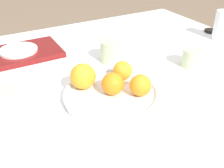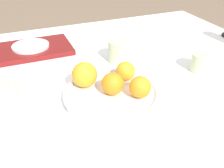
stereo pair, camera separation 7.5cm
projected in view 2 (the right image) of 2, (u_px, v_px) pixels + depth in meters
The scene contains 11 objects.
table at pixel (94, 137), 1.17m from camera, with size 1.45×0.89×0.75m.
fruit_platter at pixel (112, 94), 0.77m from camera, with size 0.29×0.29×0.03m.
orange_0 at pixel (113, 84), 0.75m from camera, with size 0.07×0.07×0.07m.
orange_1 at pixel (85, 75), 0.78m from camera, with size 0.08×0.08×0.08m.
orange_2 at pixel (140, 87), 0.74m from camera, with size 0.06×0.06×0.06m.
orange_3 at pixel (126, 71), 0.82m from camera, with size 0.06×0.06×0.06m.
serving_tray at pixel (31, 49), 1.06m from camera, with size 0.32×0.20×0.02m.
side_plate at pixel (31, 46), 1.05m from camera, with size 0.15×0.15×0.01m.
cup_0 at pixel (201, 62), 0.91m from camera, with size 0.07×0.07×0.07m.
cup_1 at pixel (4, 95), 0.73m from camera, with size 0.08×0.08×0.07m.
cup_2 at pixel (119, 51), 0.97m from camera, with size 0.08×0.08×0.08m.
Camera 2 is at (-0.26, -0.84, 1.19)m, focal length 42.00 mm.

